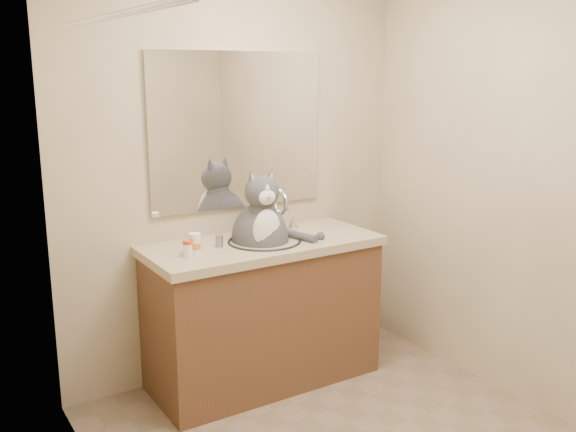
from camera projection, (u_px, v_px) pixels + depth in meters
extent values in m
cube|color=#C2B58F|center=(238.00, 173.00, 3.79)|extent=(2.20, 0.01, 2.40)
cube|color=#C2B58F|center=(121.00, 249.00, 2.18)|extent=(0.01, 2.50, 2.40)
cube|color=#C2B58F|center=(539.00, 187.00, 3.32)|extent=(0.01, 2.50, 2.40)
cube|color=brown|center=(263.00, 316.00, 3.72)|extent=(1.30, 0.55, 0.80)
cube|color=tan|center=(263.00, 245.00, 3.63)|extent=(1.34, 0.59, 0.05)
torus|color=black|center=(264.00, 241.00, 3.61)|extent=(0.42, 0.42, 0.02)
ellipsoid|color=white|center=(264.00, 254.00, 3.62)|extent=(0.40, 0.40, 0.15)
cylinder|color=silver|center=(275.00, 215.00, 3.81)|extent=(0.03, 0.03, 0.18)
torus|color=silver|center=(280.00, 202.00, 3.74)|extent=(0.03, 0.16, 0.16)
cone|color=silver|center=(293.00, 221.00, 3.89)|extent=(0.06, 0.06, 0.08)
cube|color=white|center=(238.00, 131.00, 3.71)|extent=(1.10, 0.02, 0.90)
cube|color=beige|center=(131.00, 294.00, 2.33)|extent=(0.01, 1.20, 1.90)
cylinder|color=silver|center=(115.00, 16.00, 2.12)|extent=(0.02, 1.30, 0.02)
ellipsoid|color=#47474C|center=(260.00, 240.00, 3.64)|extent=(0.38, 0.40, 0.43)
ellipsoid|color=white|center=(267.00, 233.00, 3.52)|extent=(0.19, 0.13, 0.27)
ellipsoid|color=#47474C|center=(262.00, 192.00, 3.53)|extent=(0.22, 0.20, 0.19)
ellipsoid|color=white|center=(267.00, 197.00, 3.46)|extent=(0.11, 0.07, 0.08)
sphere|color=#D88C8C|center=(269.00, 197.00, 3.44)|extent=(0.02, 0.02, 0.02)
cone|color=#47474C|center=(252.00, 176.00, 3.50)|extent=(0.09, 0.08, 0.09)
cone|color=#47474C|center=(271.00, 175.00, 3.54)|extent=(0.09, 0.08, 0.09)
cylinder|color=#47474C|center=(297.00, 235.00, 3.67)|extent=(0.12, 0.29, 0.05)
cylinder|color=white|center=(188.00, 250.00, 3.32)|extent=(0.05, 0.05, 0.07)
cylinder|color=red|center=(188.00, 242.00, 3.31)|extent=(0.05, 0.05, 0.02)
cylinder|color=white|center=(195.00, 246.00, 3.36)|extent=(0.07, 0.07, 0.09)
cylinder|color=orange|center=(195.00, 246.00, 3.36)|extent=(0.07, 0.07, 0.04)
cylinder|color=white|center=(194.00, 236.00, 3.35)|extent=(0.07, 0.07, 0.02)
cylinder|color=slate|center=(219.00, 241.00, 3.50)|extent=(0.05, 0.05, 0.07)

